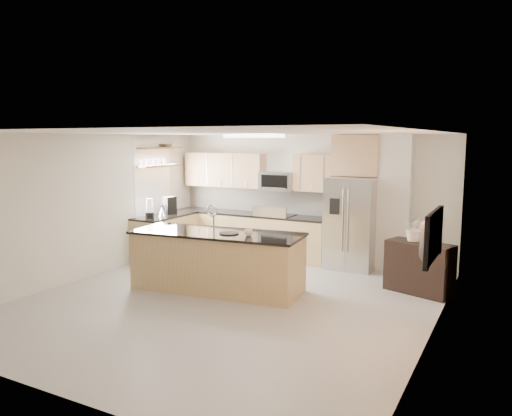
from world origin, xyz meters
The scene contains 27 objects.
floor centered at (0.00, 0.00, 0.00)m, with size 6.50×6.50×0.00m, color #AFACA7.
ceiling centered at (0.00, 0.00, 2.60)m, with size 6.00×6.50×0.02m, color silver.
wall_back centered at (0.00, 3.25, 1.30)m, with size 6.00×0.02×2.60m, color beige.
wall_front centered at (0.00, -3.25, 1.30)m, with size 6.00×0.02×2.60m, color beige.
wall_left centered at (-3.00, 0.00, 1.30)m, with size 0.02×6.50×2.60m, color beige.
wall_right centered at (3.00, 0.00, 1.30)m, with size 0.02×6.50×2.60m, color beige.
back_counter centered at (-1.23, 2.93, 0.47)m, with size 3.55×0.66×1.44m.
left_counter centered at (-2.67, 1.85, 0.46)m, with size 0.66×1.50×0.92m.
range centered at (-0.60, 2.92, 0.47)m, with size 0.76×0.64×1.14m.
upper_cabinets centered at (-1.30, 3.09, 1.83)m, with size 3.50×0.33×0.75m.
microwave centered at (-0.60, 3.04, 1.63)m, with size 0.76×0.40×0.40m.
refrigerator centered at (1.06, 2.87, 0.89)m, with size 0.92×0.78×1.78m.
partition_column centered at (1.82, 3.10, 1.30)m, with size 0.60×0.30×2.60m, color beige.
window centered at (-2.98, 1.85, 1.65)m, with size 0.04×1.15×1.65m.
shelf_lower centered at (-2.85, 1.95, 1.95)m, with size 0.30×1.20×0.04m, color olive.
shelf_upper centered at (-2.85, 1.95, 2.32)m, with size 0.30×1.20×0.04m, color olive.
ceiling_fixture centered at (-0.40, 1.60, 2.56)m, with size 1.00×0.50×0.06m, color white.
island centered at (-0.47, 0.44, 0.49)m, with size 2.95×1.34×1.41m.
credenza centered at (2.53, 1.84, 0.42)m, with size 1.06×0.44×0.84m, color black.
cup centered at (0.15, 0.39, 1.04)m, with size 0.13×0.13×0.10m, color white.
platter centered at (-0.21, 0.40, 0.99)m, with size 0.32×0.32×0.02m, color black.
blender centered at (-2.67, 1.38, 1.10)m, with size 0.17×0.17×0.40m.
kettle centered at (-2.62, 1.71, 1.02)m, with size 0.18×0.18×0.22m.
coffee_maker centered at (-2.69, 2.05, 1.09)m, with size 0.26×0.29×0.37m.
bowl centered at (-2.85, 2.18, 2.38)m, with size 0.34×0.34×0.08m, color #B2B2B5.
flower_vase centered at (2.43, 1.89, 1.17)m, with size 0.59×0.51×0.65m, color silver.
television centered at (2.91, -0.20, 1.35)m, with size 1.08×0.14×0.62m, color black.
Camera 1 is at (3.90, -6.40, 2.51)m, focal length 35.00 mm.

